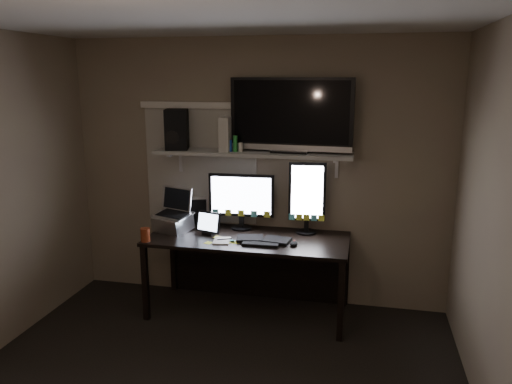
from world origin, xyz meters
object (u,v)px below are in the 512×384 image
(monitor_landscape, at_px, (241,201))
(speaker, at_px, (177,129))
(keyboard, at_px, (263,240))
(laptop, at_px, (172,211))
(desk, at_px, (251,251))
(cup, at_px, (145,235))
(monitor_portrait, at_px, (307,198))
(tv, at_px, (291,115))
(game_console, at_px, (227,134))
(tablet, at_px, (209,223))
(mouse, at_px, (294,244))

(monitor_landscape, height_order, speaker, speaker)
(keyboard, bearing_deg, laptop, 171.65)
(desk, height_order, cup, cup)
(desk, xyz_separation_m, monitor_landscape, (-0.12, 0.12, 0.45))
(monitor_portrait, bearing_deg, monitor_landscape, 175.46)
(speaker, bearing_deg, monitor_landscape, -10.76)
(keyboard, bearing_deg, monitor_portrait, 42.05)
(tv, distance_m, speaker, 1.07)
(monitor_landscape, relative_size, tv, 0.57)
(cup, height_order, game_console, game_console)
(keyboard, height_order, speaker, speaker)
(desk, bearing_deg, monitor_portrait, 13.42)
(tablet, height_order, speaker, speaker)
(monitor_landscape, distance_m, tv, 0.93)
(keyboard, distance_m, laptop, 0.91)
(keyboard, bearing_deg, monitor_landscape, 130.08)
(monitor_landscape, distance_m, speaker, 0.90)
(desk, height_order, mouse, mouse)
(monitor_portrait, relative_size, cup, 5.60)
(desk, distance_m, speaker, 1.33)
(monitor_portrait, distance_m, keyboard, 0.57)
(tablet, relative_size, game_console, 0.80)
(mouse, distance_m, tablet, 0.82)
(game_console, bearing_deg, speaker, 177.59)
(laptop, bearing_deg, speaker, 106.25)
(keyboard, distance_m, speaker, 1.30)
(desk, relative_size, speaker, 4.87)
(tv, xyz_separation_m, speaker, (-1.06, -0.02, -0.14))
(keyboard, bearing_deg, tv, 57.50)
(game_console, bearing_deg, monitor_portrait, -1.08)
(monitor_portrait, height_order, speaker, speaker)
(desk, relative_size, mouse, 18.47)
(game_console, bearing_deg, keyboard, -39.14)
(mouse, height_order, laptop, laptop)
(mouse, relative_size, game_console, 0.32)
(monitor_landscape, distance_m, cup, 0.94)
(monitor_portrait, bearing_deg, desk, -170.98)
(laptop, bearing_deg, monitor_landscape, 37.61)
(keyboard, xyz_separation_m, laptop, (-0.89, 0.12, 0.18))
(cup, bearing_deg, speaker, 75.45)
(tv, bearing_deg, laptop, -166.81)
(laptop, relative_size, cup, 3.23)
(game_console, bearing_deg, cup, -143.40)
(keyboard, bearing_deg, cup, -168.22)
(keyboard, xyz_separation_m, speaker, (-0.88, 0.28, 0.92))
(keyboard, xyz_separation_m, mouse, (0.28, -0.06, 0.00))
(mouse, distance_m, cup, 1.30)
(monitor_portrait, relative_size, mouse, 6.91)
(desk, bearing_deg, game_console, 159.89)
(cup, xyz_separation_m, speaker, (0.13, 0.50, 0.87))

